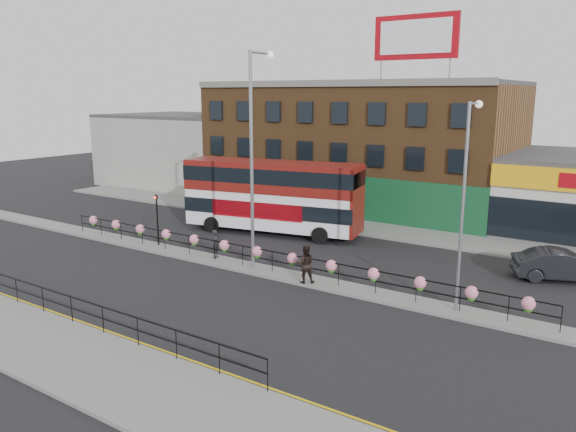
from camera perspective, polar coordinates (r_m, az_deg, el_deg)
The scene contains 18 objects.
ground at distance 30.60m, azimuth -3.14°, elevation -5.58°, with size 120.00×120.00×0.00m, color black.
south_pavement at distance 22.85m, azimuth -22.00°, elevation -12.74°, with size 60.00×4.00×0.15m, color slate.
north_pavement at distance 40.46m, azimuth 7.11°, elevation -1.09°, with size 60.00×4.00×0.15m, color slate.
median at distance 30.58m, azimuth -3.14°, elevation -5.45°, with size 60.00×1.60×0.15m, color slate.
yellow_line_inner at distance 24.09m, azimuth -17.41°, elevation -11.24°, with size 60.00×0.10×0.01m, color gold.
yellow_line_outer at distance 23.98m, azimuth -17.75°, elevation -11.37°, with size 60.00×0.10×0.01m, color gold.
brick_building at distance 48.46m, azimuth 7.31°, elevation 7.18°, with size 25.00×12.21×10.30m.
warehouse_west at distance 60.42m, azimuth -10.26°, elevation 6.69°, with size 15.50×12.00×7.30m.
billboard at distance 41.25m, azimuth 12.84°, elevation 17.30°, with size 6.00×0.29×4.40m.
median_railing at distance 30.30m, azimuth -3.17°, elevation -3.70°, with size 30.04×0.56×1.23m.
south_railing at distance 25.03m, azimuth -21.19°, elevation -8.25°, with size 20.04×0.05×1.12m.
double_decker_bus at distance 38.03m, azimuth -1.57°, elevation 2.69°, with size 12.52×5.17×4.94m.
car at distance 32.11m, azimuth 26.11°, elevation -4.51°, with size 5.12×3.53×1.60m, color black.
pedestrian_a at distance 32.48m, azimuth -7.34°, elevation -2.82°, with size 0.56×0.69×1.64m, color black.
pedestrian_b at distance 27.99m, azimuth 1.76°, elevation -4.90°, with size 1.19×1.13×1.93m, color black.
lamp_column_west at distance 29.55m, azimuth -3.40°, elevation 7.51°, with size 0.41×2.01×11.44m.
lamp_column_east at distance 24.77m, azimuth 17.59°, elevation 2.61°, with size 0.32×1.57×8.97m.
traffic_light_median at distance 35.49m, azimuth -13.19°, elevation 0.74°, with size 0.15×0.28×3.65m.
Camera 1 is at (17.57, -23.22, 9.42)m, focal length 35.00 mm.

